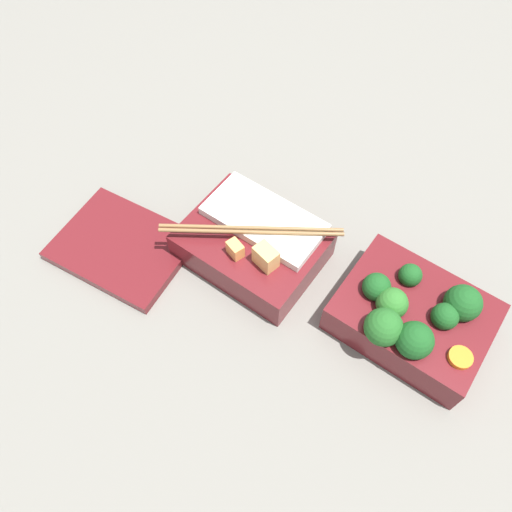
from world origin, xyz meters
TOP-DOWN VIEW (x-y plane):
  - ground_plane at (0.00, 0.00)m, footprint 3.00×3.00m
  - bento_tray_vegetable at (-0.10, -0.02)m, footprint 0.17×0.14m
  - bento_tray_rice at (0.11, -0.00)m, footprint 0.20×0.14m
  - bento_lid at (0.26, 0.09)m, footprint 0.19×0.15m

SIDE VIEW (x-z plane):
  - ground_plane at x=0.00m, z-range 0.00..0.00m
  - bento_lid at x=0.26m, z-range 0.00..0.01m
  - bento_tray_rice at x=0.11m, z-range -0.01..0.07m
  - bento_tray_vegetable at x=-0.10m, z-range -0.01..0.07m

